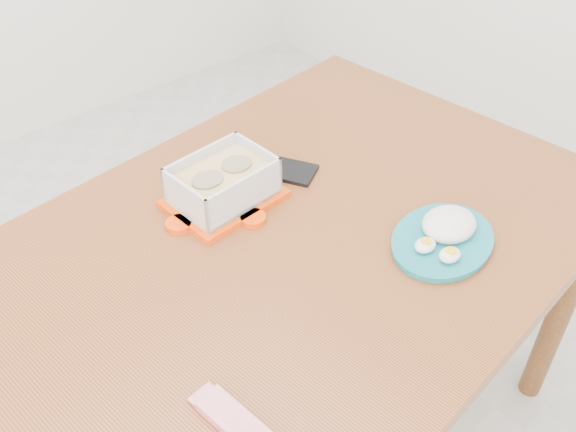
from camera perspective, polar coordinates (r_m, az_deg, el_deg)
ground at (r=1.89m, az=-7.86°, el=-18.16°), size 3.50×3.50×0.00m
dining_table at (r=1.31m, az=-0.00°, el=-4.85°), size 1.44×1.05×0.75m
food_container at (r=1.32m, az=-5.78°, el=2.92°), size 0.24×0.19×0.10m
orange_fruit at (r=1.43m, az=-4.65°, el=5.54°), size 0.07×0.07×0.07m
rice_plate at (r=1.27m, az=13.79°, el=-1.51°), size 0.27×0.27×0.06m
smartphone at (r=1.43m, az=-0.71°, el=4.22°), size 0.15×0.18×0.01m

